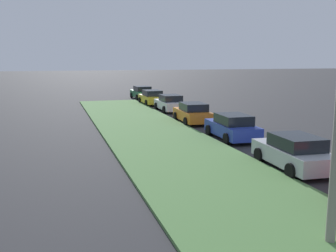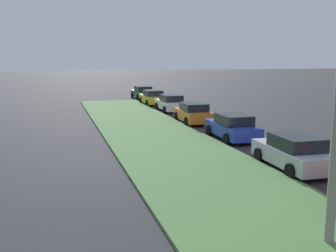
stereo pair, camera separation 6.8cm
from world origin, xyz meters
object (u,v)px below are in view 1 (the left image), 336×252
parked_car_silver (294,152)px  parked_car_yellow (152,98)px  parked_car_orange (193,113)px  parked_car_white (170,103)px  parked_car_blue (232,127)px  parked_car_green (142,93)px

parked_car_silver → parked_car_yellow: same height
parked_car_orange → parked_car_white: bearing=0.1°
parked_car_blue → parked_car_orange: bearing=3.2°
parked_car_orange → parked_car_green: same height
parked_car_blue → parked_car_yellow: size_ratio=1.00×
parked_car_silver → parked_car_yellow: (24.46, 0.05, 0.00)m
parked_car_silver → parked_car_orange: size_ratio=1.00×
parked_car_silver → parked_car_blue: bearing=0.7°
parked_car_blue → parked_car_green: bearing=1.2°
parked_car_orange → parked_car_yellow: bearing=2.6°
parked_car_silver → parked_car_white: same height
parked_car_white → parked_car_green: (11.28, 0.01, 0.00)m
parked_car_orange → parked_car_green: bearing=1.5°
parked_car_white → parked_car_yellow: 5.39m
parked_car_white → parked_car_green: 11.28m
parked_car_blue → parked_car_green: 23.94m
parked_car_green → parked_car_white: bearing=177.6°
parked_car_yellow → parked_car_green: 5.90m
parked_car_white → parked_car_yellow: bearing=3.1°
parked_car_silver → parked_car_yellow: bearing=2.7°
parked_car_silver → parked_car_green: (30.36, -0.25, 0.00)m
parked_car_blue → parked_car_green: size_ratio=0.99×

